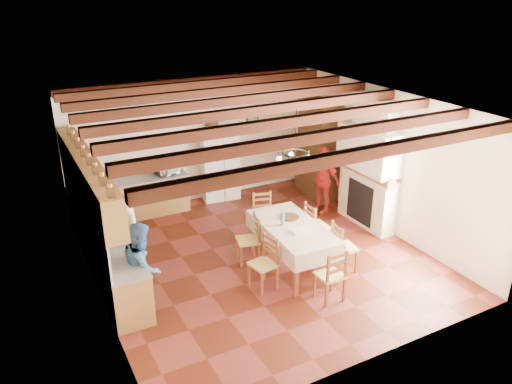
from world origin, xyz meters
TOP-DOWN VIEW (x-y plane):
  - floor at (0.00, 0.00)m, footprint 6.00×6.50m
  - ceiling at (0.00, 0.00)m, footprint 6.00×6.50m
  - wall_back at (0.00, 3.26)m, footprint 6.00×0.02m
  - wall_front at (0.00, -3.26)m, footprint 6.00×0.02m
  - wall_left at (-3.01, 0.00)m, footprint 0.02×6.50m
  - wall_right at (3.01, 0.00)m, footprint 0.02×6.50m
  - ceiling_beams at (0.00, 0.00)m, footprint 6.00×6.30m
  - lower_cabinets_left at (-2.70, 1.05)m, footprint 0.60×4.30m
  - lower_cabinets_back at (-1.55, 2.95)m, footprint 2.30×0.60m
  - countertop_left at (-2.70, 1.05)m, footprint 0.62×4.30m
  - countertop_back at (-1.55, 2.95)m, footprint 2.34×0.62m
  - backsplash_left at (-2.98, 1.05)m, footprint 0.03×4.30m
  - backsplash_back at (-1.55, 3.23)m, footprint 2.30×0.03m
  - upper_cabinets at (-2.83, 1.05)m, footprint 0.35×4.20m
  - fireplace at (2.72, 0.20)m, footprint 0.56×1.60m
  - wall_picture at (1.55, 3.23)m, footprint 0.34×0.03m
  - refrigerator at (0.55, 3.12)m, footprint 0.96×0.82m
  - hutch at (2.75, 2.10)m, footprint 0.71×1.38m
  - dining_table at (0.39, -0.58)m, footprint 1.09×1.99m
  - chandelier at (0.39, -0.58)m, footprint 0.47×0.47m
  - chair_left_near at (-0.42, -0.95)m, footprint 0.47×0.48m
  - chair_left_far at (-0.26, -0.04)m, footprint 0.49×0.50m
  - chair_right_near at (1.18, -1.13)m, footprint 0.45×0.47m
  - chair_right_far at (1.23, -0.15)m, footprint 0.41×0.43m
  - chair_end_near at (0.40, -1.77)m, footprint 0.42×0.40m
  - chair_end_far at (0.50, 0.72)m, footprint 0.51×0.49m
  - person_man at (-2.36, 0.25)m, footprint 0.50×0.71m
  - person_woman_blue at (-2.40, -0.55)m, footprint 0.80×0.90m
  - person_woman_red at (2.27, 1.18)m, footprint 0.66×1.01m
  - microwave at (-0.79, 2.95)m, footprint 0.62×0.48m
  - fridge_vase at (0.42, 3.12)m, footprint 0.38×0.38m

SIDE VIEW (x-z plane):
  - floor at x=0.00m, z-range -0.02..0.00m
  - lower_cabinets_left at x=-2.70m, z-range 0.00..0.86m
  - lower_cabinets_back at x=-1.55m, z-range 0.00..0.86m
  - chair_left_near at x=-0.42m, z-range 0.00..0.96m
  - chair_left_far at x=-0.26m, z-range 0.00..0.96m
  - chair_right_near at x=1.18m, z-range 0.00..0.96m
  - chair_right_far at x=1.23m, z-range 0.00..0.96m
  - chair_end_near at x=0.40m, z-range 0.00..0.96m
  - chair_end_far at x=0.50m, z-range 0.00..0.96m
  - dining_table at x=0.39m, z-range 0.34..1.19m
  - person_woman_blue at x=-2.40m, z-range 0.00..1.54m
  - person_woman_red at x=2.27m, z-range 0.00..1.60m
  - countertop_left at x=-2.70m, z-range 0.86..0.90m
  - countertop_back at x=-1.55m, z-range 0.86..0.90m
  - refrigerator at x=0.55m, z-range 0.00..1.77m
  - person_man at x=-2.36m, z-range 0.00..1.82m
  - microwave at x=-0.79m, z-range 0.90..1.21m
  - backsplash_left at x=-2.98m, z-range 0.90..1.50m
  - backsplash_back at x=-1.55m, z-range 0.90..1.50m
  - hutch at x=2.75m, z-range 0.00..2.40m
  - fireplace at x=2.72m, z-range 0.00..2.80m
  - wall_back at x=0.00m, z-range 0.00..3.00m
  - wall_front at x=0.00m, z-range 0.00..3.00m
  - wall_left at x=-3.01m, z-range 0.00..3.00m
  - wall_right at x=3.01m, z-range 0.00..3.00m
  - upper_cabinets at x=-2.83m, z-range 1.50..2.20m
  - wall_picture at x=1.55m, z-range 1.64..2.06m
  - fridge_vase at x=0.42m, z-range 1.77..2.11m
  - chandelier at x=0.39m, z-range 2.23..2.27m
  - ceiling_beams at x=0.00m, z-range 2.83..2.99m
  - ceiling at x=0.00m, z-range 3.00..3.02m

